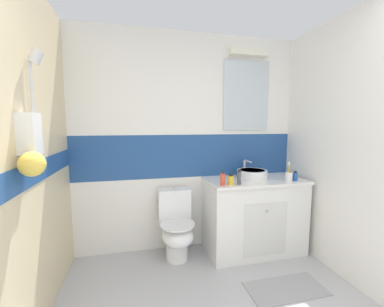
{
  "coord_description": "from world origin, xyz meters",
  "views": [
    {
      "loc": [
        -0.61,
        -0.34,
        1.46
      ],
      "look_at": [
        -0.06,
        1.98,
        1.18
      ],
      "focal_mm": 22.57,
      "sensor_mm": 36.0,
      "label": 1
    }
  ],
  "objects_px": {
    "toothbrush_cup": "(289,176)",
    "deodorant_spray_can": "(239,177)",
    "soap_dispenser": "(223,179)",
    "perfume_flask_small": "(295,176)",
    "toilet": "(176,227)",
    "lotion_bottle_short": "(231,180)",
    "sink_basin": "(252,174)"
  },
  "relations": [
    {
      "from": "toothbrush_cup",
      "to": "deodorant_spray_can",
      "type": "bearing_deg",
      "value": 179.98
    },
    {
      "from": "toothbrush_cup",
      "to": "soap_dispenser",
      "type": "bearing_deg",
      "value": -179.71
    },
    {
      "from": "soap_dispenser",
      "to": "perfume_flask_small",
      "type": "relative_size",
      "value": 1.46
    },
    {
      "from": "toilet",
      "to": "lotion_bottle_short",
      "type": "relative_size",
      "value": 6.82
    },
    {
      "from": "deodorant_spray_can",
      "to": "toilet",
      "type": "bearing_deg",
      "value": 159.91
    },
    {
      "from": "sink_basin",
      "to": "soap_dispenser",
      "type": "distance_m",
      "value": 0.49
    },
    {
      "from": "toothbrush_cup",
      "to": "perfume_flask_small",
      "type": "bearing_deg",
      "value": 3.27
    },
    {
      "from": "toothbrush_cup",
      "to": "deodorant_spray_can",
      "type": "xyz_separation_m",
      "value": [
        -0.58,
        0.0,
        0.02
      ]
    },
    {
      "from": "toothbrush_cup",
      "to": "toilet",
      "type": "bearing_deg",
      "value": 169.28
    },
    {
      "from": "perfume_flask_small",
      "to": "deodorant_spray_can",
      "type": "distance_m",
      "value": 0.67
    },
    {
      "from": "soap_dispenser",
      "to": "deodorant_spray_can",
      "type": "distance_m",
      "value": 0.18
    },
    {
      "from": "toilet",
      "to": "perfume_flask_small",
      "type": "height_order",
      "value": "perfume_flask_small"
    },
    {
      "from": "perfume_flask_small",
      "to": "toilet",
      "type": "bearing_deg",
      "value": 170.16
    },
    {
      "from": "toothbrush_cup",
      "to": "perfume_flask_small",
      "type": "xyz_separation_m",
      "value": [
        0.08,
        0.0,
        -0.0
      ]
    },
    {
      "from": "toothbrush_cup",
      "to": "deodorant_spray_can",
      "type": "distance_m",
      "value": 0.58
    },
    {
      "from": "soap_dispenser",
      "to": "perfume_flask_small",
      "type": "height_order",
      "value": "soap_dispenser"
    },
    {
      "from": "perfume_flask_small",
      "to": "deodorant_spray_can",
      "type": "bearing_deg",
      "value": -179.61
    },
    {
      "from": "sink_basin",
      "to": "lotion_bottle_short",
      "type": "distance_m",
      "value": 0.4
    },
    {
      "from": "sink_basin",
      "to": "deodorant_spray_can",
      "type": "relative_size",
      "value": 2.46
    },
    {
      "from": "soap_dispenser",
      "to": "deodorant_spray_can",
      "type": "height_order",
      "value": "soap_dispenser"
    },
    {
      "from": "sink_basin",
      "to": "toilet",
      "type": "distance_m",
      "value": 1.04
    },
    {
      "from": "toilet",
      "to": "sink_basin",
      "type": "bearing_deg",
      "value": -0.92
    },
    {
      "from": "toilet",
      "to": "toothbrush_cup",
      "type": "bearing_deg",
      "value": -10.72
    },
    {
      "from": "lotion_bottle_short",
      "to": "deodorant_spray_can",
      "type": "height_order",
      "value": "deodorant_spray_can"
    },
    {
      "from": "sink_basin",
      "to": "toilet",
      "type": "xyz_separation_m",
      "value": [
        -0.88,
        0.01,
        -0.55
      ]
    },
    {
      "from": "toilet",
      "to": "toothbrush_cup",
      "type": "relative_size",
      "value": 3.47
    },
    {
      "from": "sink_basin",
      "to": "perfume_flask_small",
      "type": "bearing_deg",
      "value": -26.95
    },
    {
      "from": "lotion_bottle_short",
      "to": "deodorant_spray_can",
      "type": "bearing_deg",
      "value": -6.13
    },
    {
      "from": "perfume_flask_small",
      "to": "deodorant_spray_can",
      "type": "height_order",
      "value": "deodorant_spray_can"
    },
    {
      "from": "toothbrush_cup",
      "to": "lotion_bottle_short",
      "type": "relative_size",
      "value": 1.96
    },
    {
      "from": "toothbrush_cup",
      "to": "lotion_bottle_short",
      "type": "bearing_deg",
      "value": 179.18
    },
    {
      "from": "sink_basin",
      "to": "lotion_bottle_short",
      "type": "bearing_deg",
      "value": -148.94
    }
  ]
}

